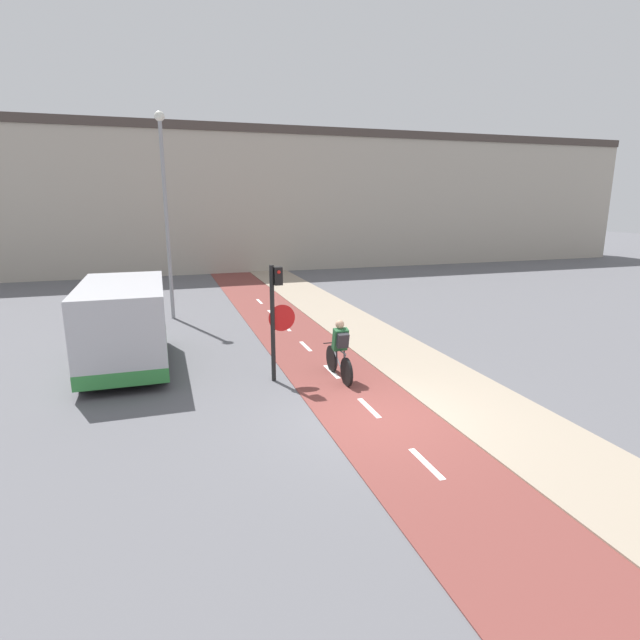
% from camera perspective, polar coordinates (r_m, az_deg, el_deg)
% --- Properties ---
extents(ground_plane, '(120.00, 120.00, 0.00)m').
position_cam_1_polar(ground_plane, '(10.73, 6.69, -11.06)').
color(ground_plane, '#5B5B60').
extents(bike_lane, '(2.46, 60.00, 0.02)m').
position_cam_1_polar(bike_lane, '(10.73, 6.68, -10.99)').
color(bike_lane, brown).
rests_on(bike_lane, ground_plane).
extents(sidewalk_strip, '(2.40, 60.00, 0.05)m').
position_cam_1_polar(sidewalk_strip, '(11.87, 17.57, -9.02)').
color(sidewalk_strip, gray).
rests_on(sidewalk_strip, ground_plane).
extents(building_row_background, '(60.00, 5.20, 8.97)m').
position_cam_1_polar(building_row_background, '(34.25, -11.13, 13.29)').
color(building_row_background, '#B2A899').
rests_on(building_row_background, ground_plane).
extents(traffic_light_pole, '(0.67, 0.25, 2.94)m').
position_cam_1_polar(traffic_light_pole, '(12.29, -5.07, 1.15)').
color(traffic_light_pole, black).
rests_on(traffic_light_pole, ground_plane).
extents(street_lamp_far, '(0.36, 0.36, 7.54)m').
position_cam_1_polar(street_lamp_far, '(19.71, -17.28, 13.19)').
color(street_lamp_far, gray).
rests_on(street_lamp_far, ground_plane).
extents(cyclist_near, '(0.46, 1.84, 1.55)m').
position_cam_1_polar(cyclist_near, '(12.62, 2.27, -3.65)').
color(cyclist_near, black).
rests_on(cyclist_near, ground_plane).
extents(van, '(2.12, 4.56, 2.31)m').
position_cam_1_polar(van, '(14.40, -21.43, -0.72)').
color(van, '#B7B7BC').
rests_on(van, ground_plane).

